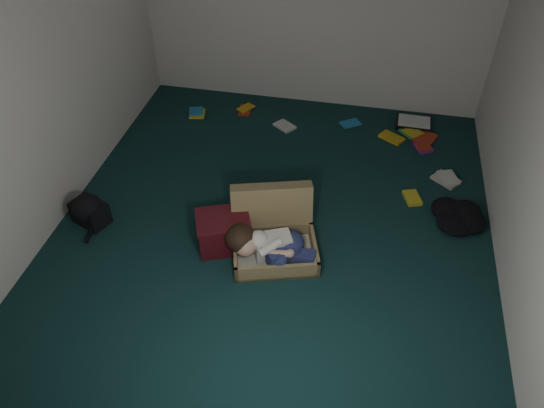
% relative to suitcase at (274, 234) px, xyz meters
% --- Properties ---
extents(floor, '(4.50, 4.50, 0.00)m').
position_rel_suitcase_xyz_m(floor, '(-0.05, 0.32, -0.16)').
color(floor, '#102D2D').
rests_on(floor, ground).
extents(wall_front, '(4.50, 0.00, 4.50)m').
position_rel_suitcase_xyz_m(wall_front, '(-0.05, -1.93, 1.14)').
color(wall_front, silver).
rests_on(wall_front, ground).
extents(wall_left, '(0.00, 4.50, 4.50)m').
position_rel_suitcase_xyz_m(wall_left, '(-2.05, 0.32, 1.14)').
color(wall_left, silver).
rests_on(wall_left, ground).
extents(wall_right, '(0.00, 4.50, 4.50)m').
position_rel_suitcase_xyz_m(wall_right, '(1.95, 0.32, 1.14)').
color(wall_right, silver).
rests_on(wall_right, ground).
extents(suitcase, '(0.90, 0.88, 0.53)m').
position_rel_suitcase_xyz_m(suitcase, '(0.00, 0.00, 0.00)').
color(suitcase, olive).
rests_on(suitcase, floor).
extents(person, '(0.81, 0.41, 0.33)m').
position_rel_suitcase_xyz_m(person, '(0.00, -0.19, 0.04)').
color(person, silver).
rests_on(person, suitcase).
extents(maroon_bin, '(0.57, 0.51, 0.32)m').
position_rel_suitcase_xyz_m(maroon_bin, '(-0.44, -0.07, 0.00)').
color(maroon_bin, '#470E15').
rests_on(maroon_bin, floor).
extents(backpack, '(0.50, 0.45, 0.24)m').
position_rel_suitcase_xyz_m(backpack, '(-1.75, -0.03, -0.04)').
color(backpack, black).
rests_on(backpack, floor).
extents(clothing_pile, '(0.41, 0.34, 0.13)m').
position_rel_suitcase_xyz_m(clothing_pile, '(1.65, 0.68, -0.10)').
color(clothing_pile, black).
rests_on(clothing_pile, floor).
extents(paper_tray, '(0.41, 0.31, 0.06)m').
position_rel_suitcase_xyz_m(paper_tray, '(1.23, 2.27, -0.13)').
color(paper_tray, black).
rests_on(paper_tray, floor).
extents(book_scatter, '(3.12, 1.53, 0.02)m').
position_rel_suitcase_xyz_m(book_scatter, '(0.58, 1.82, -0.15)').
color(book_scatter, gold).
rests_on(book_scatter, floor).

